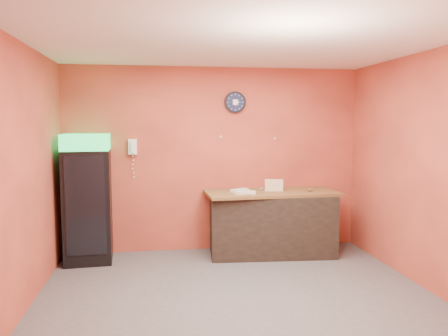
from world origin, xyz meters
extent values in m
plane|color=#47474C|center=(0.00, 0.00, 0.00)|extent=(4.50, 4.50, 0.00)
cube|color=#CD513A|center=(0.00, 2.00, 1.40)|extent=(4.50, 0.02, 2.80)
cube|color=#CD513A|center=(-2.25, 0.00, 1.40)|extent=(0.02, 4.00, 2.80)
cube|color=#CD513A|center=(2.25, 0.00, 1.40)|extent=(0.02, 4.00, 2.80)
cube|color=white|center=(0.00, 0.00, 2.80)|extent=(4.50, 4.00, 0.02)
cube|color=black|center=(-1.85, 1.65, 0.79)|extent=(0.67, 0.67, 1.58)
cube|color=#17C54E|center=(-1.85, 1.65, 1.69)|extent=(0.67, 0.67, 0.23)
cube|color=black|center=(-1.87, 1.33, 0.86)|extent=(0.52, 0.05, 1.36)
cube|color=black|center=(0.80, 1.60, 0.45)|extent=(1.87, 0.93, 0.91)
cylinder|color=black|center=(0.31, 1.98, 2.27)|extent=(0.33, 0.05, 0.33)
cylinder|color=#0F1433|center=(0.31, 1.95, 2.27)|extent=(0.28, 0.01, 0.28)
cube|color=white|center=(0.31, 1.94, 2.27)|extent=(0.08, 0.00, 0.08)
cube|color=white|center=(-1.23, 1.96, 1.61)|extent=(0.13, 0.07, 0.23)
cube|color=white|center=(-1.23, 1.91, 1.61)|extent=(0.05, 0.04, 0.19)
cube|color=brown|center=(0.80, 1.60, 0.93)|extent=(1.98, 0.90, 0.04)
cube|color=beige|center=(0.85, 1.63, 0.97)|extent=(0.28, 0.16, 0.06)
cube|color=beige|center=(0.85, 1.63, 1.03)|extent=(0.28, 0.16, 0.06)
cube|color=beige|center=(0.85, 1.63, 1.09)|extent=(0.28, 0.16, 0.06)
cube|color=silver|center=(0.35, 1.44, 0.97)|extent=(0.29, 0.23, 0.04)
cube|color=silver|center=(0.39, 1.45, 0.96)|extent=(0.28, 0.17, 0.04)
cube|color=silver|center=(0.32, 1.63, 0.97)|extent=(0.30, 0.24, 0.04)
cylinder|color=silver|center=(0.81, 1.79, 0.98)|extent=(0.06, 0.06, 0.06)
camera|label=1|loc=(-0.87, -4.63, 1.96)|focal=35.00mm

